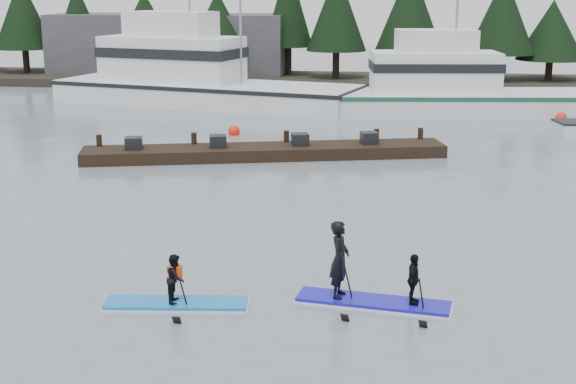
# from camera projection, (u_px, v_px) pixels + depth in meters

# --- Properties ---
(ground) EXTENTS (160.00, 160.00, 0.00)m
(ground) POSITION_uv_depth(u_px,v_px,m) (256.00, 302.00, 18.60)
(ground) COLOR slate
(ground) RESTS_ON ground
(far_shore) EXTENTS (70.00, 8.00, 0.60)m
(far_shore) POSITION_uv_depth(u_px,v_px,m) (349.00, 81.00, 58.87)
(far_shore) COLOR #2D281E
(far_shore) RESTS_ON ground
(treeline) EXTENTS (60.00, 4.00, 8.00)m
(treeline) POSITION_uv_depth(u_px,v_px,m) (349.00, 85.00, 58.94)
(treeline) COLOR black
(treeline) RESTS_ON ground
(waterfront_building) EXTENTS (18.00, 6.00, 5.00)m
(waterfront_building) POSITION_uv_depth(u_px,v_px,m) (170.00, 47.00, 61.94)
(waterfront_building) COLOR #4C4C51
(waterfront_building) RESTS_ON ground
(fishing_boat_large) EXTENTS (19.53, 9.84, 10.49)m
(fishing_boat_large) POSITION_uv_depth(u_px,v_px,m) (197.00, 91.00, 49.31)
(fishing_boat_large) COLOR white
(fishing_boat_large) RESTS_ON ground
(fishing_boat_medium) EXTENTS (16.16, 6.24, 9.20)m
(fishing_boat_medium) POSITION_uv_depth(u_px,v_px,m) (458.00, 102.00, 45.88)
(fishing_boat_medium) COLOR white
(fishing_boat_medium) RESTS_ON ground
(floating_dock) EXTENTS (15.40, 5.71, 0.51)m
(floating_dock) POSITION_uv_depth(u_px,v_px,m) (265.00, 152.00, 34.09)
(floating_dock) COLOR black
(floating_dock) RESTS_ON ground
(buoy_c) EXTENTS (0.64, 0.64, 0.64)m
(buoy_c) POSITION_uv_depth(u_px,v_px,m) (561.00, 122.00, 43.19)
(buoy_c) COLOR #FF200C
(buoy_c) RESTS_ON ground
(buoy_b) EXTENTS (0.59, 0.59, 0.59)m
(buoy_b) POSITION_uv_depth(u_px,v_px,m) (234.00, 135.00, 39.45)
(buoy_b) COLOR #FF200C
(buoy_b) RESTS_ON ground
(paddleboard_solo) EXTENTS (3.31, 1.18, 1.75)m
(paddleboard_solo) POSITION_uv_depth(u_px,v_px,m) (176.00, 291.00, 18.25)
(paddleboard_solo) COLOR blue
(paddleboard_solo) RESTS_ON ground
(paddleboard_duo) EXTENTS (3.59, 1.47, 2.42)m
(paddleboard_duo) POSITION_uv_depth(u_px,v_px,m) (366.00, 277.00, 18.32)
(paddleboard_duo) COLOR #1713B4
(paddleboard_duo) RESTS_ON ground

